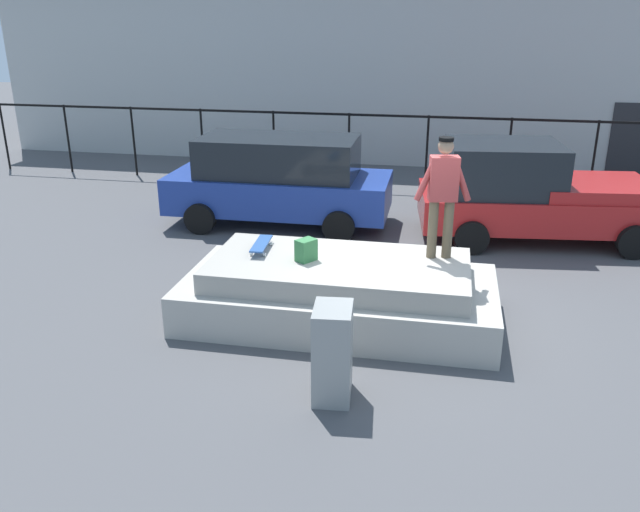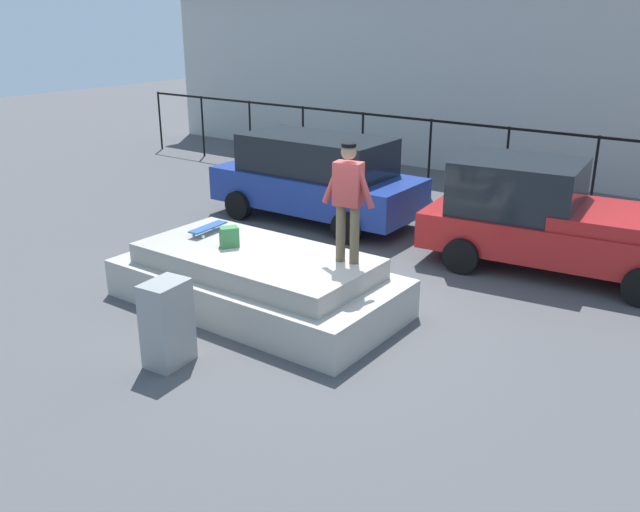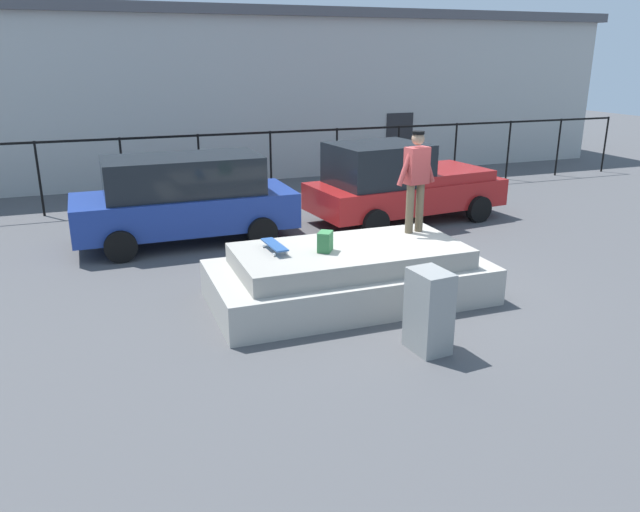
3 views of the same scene
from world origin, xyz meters
TOP-DOWN VIEW (x-y plane):
  - ground_plane at (0.00, 0.00)m, footprint 60.00×60.00m
  - concrete_ledge at (-0.91, -0.28)m, footprint 4.55×2.25m
  - skateboarder at (0.50, 0.16)m, footprint 0.81×0.31m
  - skateboard at (-2.13, -0.07)m, footprint 0.27×0.78m
  - backpack at (-1.37, -0.36)m, footprint 0.32×0.34m
  - car_blue_hatchback_near at (-2.94, 4.06)m, footprint 4.67×2.20m
  - car_red_pickup_mid at (2.24, 4.06)m, footprint 4.96×2.59m
  - utility_box at (-0.62, -2.37)m, footprint 0.50×0.64m
  - fence_row at (-0.00, 7.59)m, footprint 24.06×0.06m
  - warehouse_building at (0.00, 14.21)m, footprint 27.42×8.42m

SIDE VIEW (x-z plane):
  - ground_plane at x=0.00m, z-range 0.00..0.00m
  - concrete_ledge at x=-0.91m, z-range -0.04..0.88m
  - utility_box at x=-0.62m, z-range 0.00..1.15m
  - car_red_pickup_mid at x=2.24m, z-range -0.02..1.90m
  - car_blue_hatchback_near at x=-2.94m, z-range 0.05..1.91m
  - skateboard at x=-2.13m, z-range 0.96..1.08m
  - backpack at x=-1.37m, z-range 0.92..1.24m
  - fence_row at x=0.00m, z-range 0.36..2.25m
  - skateboarder at x=0.50m, z-range 1.05..2.81m
  - warehouse_building at x=0.00m, z-range 0.01..5.35m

